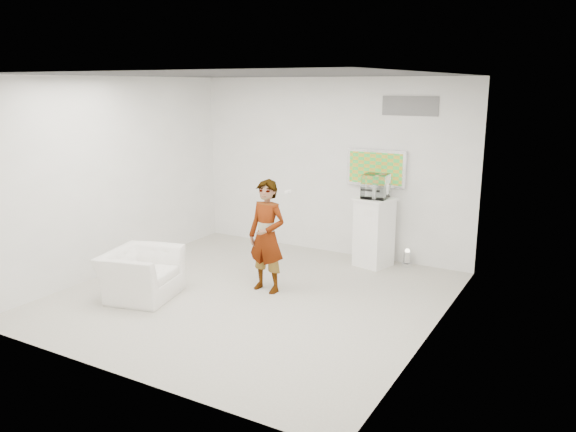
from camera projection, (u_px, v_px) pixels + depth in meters
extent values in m
cube|color=beige|center=(252.00, 296.00, 7.83)|extent=(5.00, 5.00, 0.01)
cube|color=#2F2F32|center=(249.00, 75.00, 7.14)|extent=(5.00, 5.00, 0.01)
cube|color=white|center=(330.00, 167.00, 9.60)|extent=(5.00, 0.01, 3.00)
cube|color=white|center=(107.00, 233.00, 5.37)|extent=(5.00, 0.01, 3.00)
cube|color=white|center=(115.00, 176.00, 8.68)|extent=(0.01, 5.00, 3.00)
cube|color=white|center=(437.00, 211.00, 6.29)|extent=(0.01, 5.00, 3.00)
cube|color=silver|center=(376.00, 168.00, 9.14)|extent=(1.00, 0.08, 0.60)
cube|color=slate|center=(410.00, 106.00, 8.71)|extent=(0.90, 0.02, 0.30)
imported|color=white|center=(267.00, 236.00, 7.87)|extent=(0.62, 0.43, 1.60)
imported|color=white|center=(141.00, 274.00, 7.74)|extent=(1.09, 1.19, 0.66)
cube|color=white|center=(374.00, 232.00, 9.03)|extent=(0.66, 0.66, 1.12)
cylinder|color=white|center=(407.00, 258.00, 9.07)|extent=(0.24, 0.24, 0.28)
cube|color=white|center=(376.00, 186.00, 8.86)|extent=(0.41, 0.41, 0.38)
cube|color=white|center=(375.00, 191.00, 8.88)|extent=(0.07, 0.16, 0.22)
cube|color=white|center=(288.00, 192.00, 7.70)|extent=(0.04, 0.13, 0.03)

